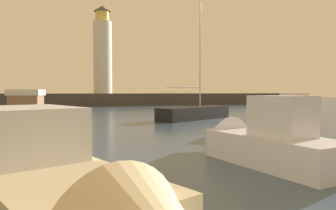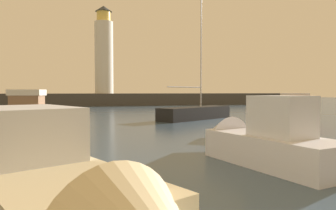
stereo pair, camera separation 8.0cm
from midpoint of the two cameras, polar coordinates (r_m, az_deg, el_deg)
name	(u,v)px [view 1 (the left image)]	position (r m, az deg, el deg)	size (l,w,h in m)	color
ground_plane	(128,118)	(32.31, -7.32, -2.35)	(220.00, 220.00, 0.00)	#384C60
breakwater	(107,99)	(62.28, -10.98, 0.99)	(81.10, 4.89, 2.35)	#423F3D
lighthouse	(103,52)	(62.68, -11.81, 9.36)	(3.52, 3.52, 16.82)	silver
motorboat_0	(60,196)	(6.21, -19.41, -15.27)	(5.77, 8.70, 2.78)	beige
motorboat_1	(43,114)	(26.40, -21.85, -1.58)	(7.19, 3.58, 3.16)	silver
motorboat_2	(294,117)	(25.39, 21.77, -1.98)	(6.46, 7.53, 3.08)	#B21E1E
motorboat_5	(254,140)	(12.70, 15.10, -6.21)	(3.60, 7.11, 2.93)	silver
sailboat_moored	(194,113)	(30.63, 4.74, -1.39)	(8.52, 6.38, 11.80)	black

